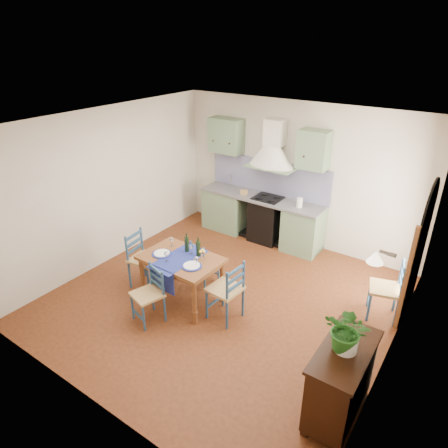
% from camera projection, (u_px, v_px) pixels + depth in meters
% --- Properties ---
extents(floor, '(5.00, 5.00, 0.00)m').
position_uv_depth(floor, '(224.00, 299.00, 6.47)').
color(floor, '#431F0E').
rests_on(floor, ground).
extents(back_wall, '(5.00, 0.96, 2.80)m').
position_uv_depth(back_wall, '(270.00, 190.00, 7.95)').
color(back_wall, beige).
rests_on(back_wall, ground).
extents(right_wall, '(0.26, 5.00, 2.80)m').
position_uv_depth(right_wall, '(407.00, 268.00, 4.82)').
color(right_wall, beige).
rests_on(right_wall, ground).
extents(left_wall, '(0.04, 5.00, 2.80)m').
position_uv_depth(left_wall, '(109.00, 187.00, 7.14)').
color(left_wall, beige).
rests_on(left_wall, ground).
extents(ceiling, '(5.00, 5.00, 0.01)m').
position_uv_depth(ceiling, '(224.00, 124.00, 5.25)').
color(ceiling, white).
rests_on(ceiling, back_wall).
extents(dining_table, '(1.25, 0.94, 1.10)m').
position_uv_depth(dining_table, '(181.00, 263.00, 6.15)').
color(dining_table, brown).
rests_on(dining_table, ground).
extents(chair_near, '(0.50, 0.50, 0.87)m').
position_uv_depth(chair_near, '(149.00, 294.00, 5.82)').
color(chair_near, navy).
rests_on(chair_near, ground).
extents(chair_far, '(0.44, 0.44, 0.81)m').
position_uv_depth(chair_far, '(204.00, 262.00, 6.69)').
color(chair_far, navy).
rests_on(chair_far, ground).
extents(chair_left, '(0.50, 0.50, 0.96)m').
position_uv_depth(chair_left, '(143.00, 259.00, 6.63)').
color(chair_left, navy).
rests_on(chair_left, ground).
extents(chair_right, '(0.48, 0.48, 0.96)m').
position_uv_depth(chair_right, '(227.00, 290.00, 5.83)').
color(chair_right, navy).
rests_on(chair_right, ground).
extents(chair_spare, '(0.54, 0.54, 0.94)m').
position_uv_depth(chair_spare, '(388.00, 290.00, 5.86)').
color(chair_spare, navy).
rests_on(chair_spare, ground).
extents(sideboard, '(0.50, 1.05, 0.94)m').
position_uv_depth(sideboard, '(340.00, 380.00, 4.31)').
color(sideboard, black).
rests_on(sideboard, ground).
extents(potted_plant, '(0.46, 0.40, 0.51)m').
position_uv_depth(potted_plant, '(348.00, 331.00, 4.02)').
color(potted_plant, '#215D1B').
rests_on(potted_plant, sideboard).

